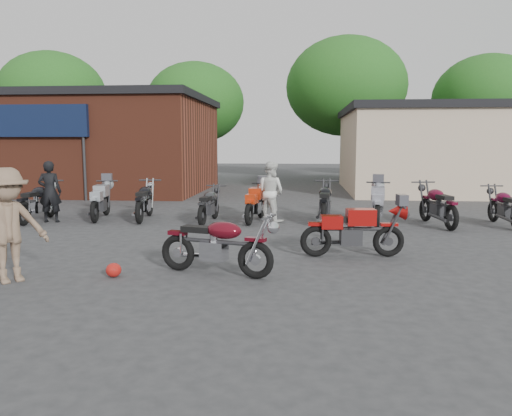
# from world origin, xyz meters

# --- Properties ---
(ground) EXTENTS (90.00, 90.00, 0.00)m
(ground) POSITION_xyz_m (0.00, 0.00, 0.00)
(ground) COLOR #2E2E30
(brick_building) EXTENTS (12.00, 8.00, 4.00)m
(brick_building) POSITION_xyz_m (-9.00, 14.00, 2.00)
(brick_building) COLOR maroon
(brick_building) RESTS_ON ground
(stucco_building) EXTENTS (10.00, 8.00, 3.50)m
(stucco_building) POSITION_xyz_m (8.50, 15.00, 1.75)
(stucco_building) COLOR tan
(stucco_building) RESTS_ON ground
(tree_0) EXTENTS (6.56, 6.56, 8.20)m
(tree_0) POSITION_xyz_m (-14.00, 22.00, 4.10)
(tree_0) COLOR #154C14
(tree_0) RESTS_ON ground
(tree_1) EXTENTS (5.92, 5.92, 7.40)m
(tree_1) POSITION_xyz_m (-5.00, 22.00, 3.70)
(tree_1) COLOR #154C14
(tree_1) RESTS_ON ground
(tree_2) EXTENTS (7.04, 7.04, 8.80)m
(tree_2) POSITION_xyz_m (4.00, 22.00, 4.40)
(tree_2) COLOR #154C14
(tree_2) RESTS_ON ground
(tree_3) EXTENTS (6.08, 6.08, 7.60)m
(tree_3) POSITION_xyz_m (12.00, 22.00, 3.80)
(tree_3) COLOR #154C14
(tree_3) RESTS_ON ground
(vintage_motorcycle) EXTENTS (2.07, 1.19, 1.14)m
(vintage_motorcycle) POSITION_xyz_m (0.08, -0.29, 0.57)
(vintage_motorcycle) COLOR #530A14
(vintage_motorcycle) RESTS_ON ground
(sportbike) EXTENTS (1.96, 0.80, 1.11)m
(sportbike) POSITION_xyz_m (2.46, 1.25, 0.56)
(sportbike) COLOR #A10F0D
(sportbike) RESTS_ON ground
(helmet) EXTENTS (0.26, 0.26, 0.23)m
(helmet) POSITION_xyz_m (-1.59, -0.58, 0.12)
(helmet) COLOR #A91712
(helmet) RESTS_ON ground
(person_dark) EXTENTS (0.68, 0.51, 1.69)m
(person_dark) POSITION_xyz_m (-5.43, 4.78, 0.85)
(person_dark) COLOR black
(person_dark) RESTS_ON ground
(person_light) EXTENTS (1.02, 0.96, 1.66)m
(person_light) POSITION_xyz_m (0.59, 5.44, 0.83)
(person_light) COLOR silver
(person_light) RESTS_ON ground
(person_tan) EXTENTS (1.28, 1.30, 1.80)m
(person_tan) POSITION_xyz_m (-3.08, -1.00, 0.90)
(person_tan) COLOR #7B604C
(person_tan) RESTS_ON ground
(row_bike_0) EXTENTS (0.75, 2.10, 1.21)m
(row_bike_0) POSITION_xyz_m (-5.88, 4.94, 0.60)
(row_bike_0) COLOR black
(row_bike_0) RESTS_ON ground
(row_bike_1) EXTENTS (0.99, 2.09, 1.16)m
(row_bike_1) POSITION_xyz_m (-4.29, 5.49, 0.58)
(row_bike_1) COLOR #969CA4
(row_bike_1) RESTS_ON ground
(row_bike_2) EXTENTS (0.93, 2.13, 1.20)m
(row_bike_2) POSITION_xyz_m (-2.99, 5.47, 0.60)
(row_bike_2) COLOR black
(row_bike_2) RESTS_ON ground
(row_bike_3) EXTENTS (0.75, 1.89, 1.07)m
(row_bike_3) POSITION_xyz_m (-1.08, 5.15, 0.53)
(row_bike_3) COLOR #262629
(row_bike_3) RESTS_ON ground
(row_bike_4) EXTENTS (0.92, 2.01, 1.12)m
(row_bike_4) POSITION_xyz_m (0.18, 5.43, 0.56)
(row_bike_4) COLOR red
(row_bike_4) RESTS_ON ground
(row_bike_5) EXTENTS (0.87, 2.16, 1.22)m
(row_bike_5) POSITION_xyz_m (2.10, 5.44, 0.61)
(row_bike_5) COLOR black
(row_bike_5) RESTS_ON ground
(row_bike_6) EXTENTS (0.98, 2.14, 1.20)m
(row_bike_6) POSITION_xyz_m (3.48, 5.20, 0.60)
(row_bike_6) COLOR #9C9DAA
(row_bike_6) RESTS_ON ground
(row_bike_7) EXTENTS (1.04, 2.19, 1.22)m
(row_bike_7) POSITION_xyz_m (5.01, 5.15, 0.61)
(row_bike_7) COLOR #580B21
(row_bike_7) RESTS_ON ground
(row_bike_8) EXTENTS (0.72, 1.95, 1.11)m
(row_bike_8) POSITION_xyz_m (6.77, 5.27, 0.56)
(row_bike_8) COLOR #5A0B2A
(row_bike_8) RESTS_ON ground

